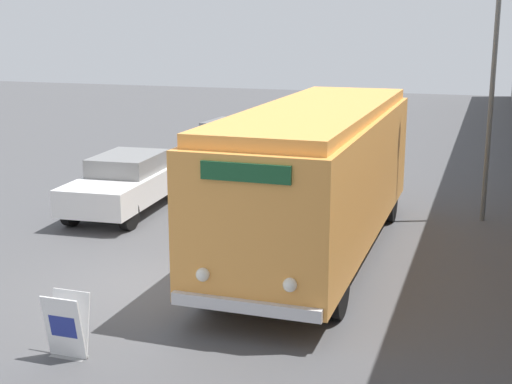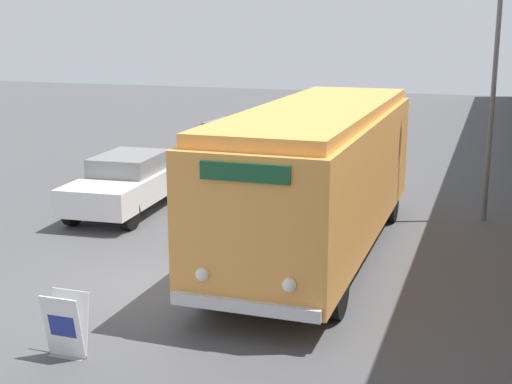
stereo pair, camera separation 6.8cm
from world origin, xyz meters
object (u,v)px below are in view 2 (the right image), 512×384
object	(u,v)px
sign_board	(66,326)
parked_car_near	(129,182)
parked_car_mid	(230,140)
parked_car_far	(286,119)
vintage_bus	(318,172)
streetlamp	(498,33)

from	to	relation	value
sign_board	parked_car_near	xyz separation A→B (m)	(-3.23, 7.88, 0.31)
parked_car_mid	parked_car_far	xyz separation A→B (m)	(0.34, 6.04, -0.01)
vintage_bus	parked_car_far	distance (m)	16.59
parked_car_mid	streetlamp	bearing A→B (deg)	-29.00
streetlamp	parked_car_mid	size ratio (longest dim) A/B	1.62
parked_car_far	parked_car_mid	bearing A→B (deg)	-95.03
vintage_bus	parked_car_far	size ratio (longest dim) A/B	2.28
parked_car_mid	parked_car_far	world-z (taller)	parked_car_mid
parked_car_mid	vintage_bus	bearing A→B (deg)	-56.58
vintage_bus	parked_car_near	bearing A→B (deg)	160.26
vintage_bus	parked_car_mid	bearing A→B (deg)	120.25
parked_car_near	sign_board	bearing A→B (deg)	-71.78
parked_car_mid	parked_car_far	bearing A→B (deg)	89.93
sign_board	parked_car_mid	xyz separation A→B (m)	(-3.26, 15.52, 0.25)
streetlamp	parked_car_near	xyz separation A→B (m)	(-8.94, -2.00, -3.85)
sign_board	parked_car_near	distance (m)	8.52
streetlamp	parked_car_mid	bearing A→B (deg)	147.83
parked_car_near	parked_car_mid	bearing A→B (deg)	86.22
parked_car_near	parked_car_far	size ratio (longest dim) A/B	1.18
vintage_bus	sign_board	xyz separation A→B (m)	(-2.36, -5.87, -1.33)
parked_car_far	vintage_bus	bearing A→B (deg)	-73.17
sign_board	parked_car_near	bearing A→B (deg)	112.28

